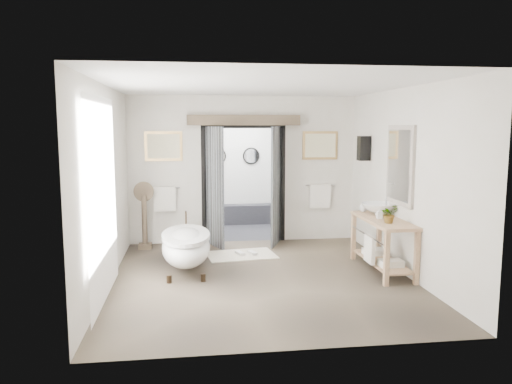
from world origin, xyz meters
TOP-DOWN VIEW (x-y plane):
  - ground_plane at (0.00, 0.00)m, footprint 5.00×5.00m
  - room_shell at (-0.04, -0.13)m, footprint 4.52×5.02m
  - shower_room at (0.00, 3.99)m, footprint 2.22×2.01m
  - back_wall_dressing at (0.00, 2.32)m, footprint 3.82×0.78m
  - clawfoot_tub at (-1.14, 0.54)m, footprint 0.76×1.70m
  - vanity at (1.95, 0.12)m, footprint 0.57×1.60m
  - pedestal_mirror at (-1.92, 2.14)m, footprint 0.38×0.24m
  - rug at (-0.17, 1.39)m, footprint 1.29×0.95m
  - slippers at (-0.07, 1.39)m, footprint 0.40×0.26m
  - basin at (2.03, 0.47)m, footprint 0.68×0.68m
  - plant at (1.92, -0.22)m, footprint 0.30×0.28m
  - soap_bottle_a at (1.92, 0.15)m, footprint 0.08×0.08m
  - soap_bottle_b at (1.89, 0.82)m, footprint 0.15×0.15m

SIDE VIEW (x-z plane):
  - ground_plane at x=0.00m, z-range 0.00..0.00m
  - rug at x=-0.17m, z-range 0.00..0.01m
  - slippers at x=-0.07m, z-range 0.01..0.06m
  - clawfoot_tub at x=-1.14m, z-range -0.01..0.82m
  - vanity at x=1.95m, z-range 0.08..0.93m
  - pedestal_mirror at x=-1.92m, z-range -0.09..1.19m
  - shower_room at x=0.00m, z-range -0.35..2.16m
  - soap_bottle_a at x=1.92m, z-range 0.85..1.02m
  - soap_bottle_b at x=1.89m, z-range 0.85..1.03m
  - basin at x=2.03m, z-range 0.85..1.04m
  - plant at x=1.92m, z-range 0.85..1.13m
  - back_wall_dressing at x=0.00m, z-range 0.30..2.82m
  - room_shell at x=-0.04m, z-range 0.40..3.31m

